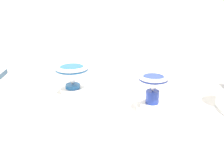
# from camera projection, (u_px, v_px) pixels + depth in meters

# --- Properties ---
(display_platform) EXTENTS (3.61, 0.94, 0.12)m
(display_platform) POSITION_uv_depth(u_px,v_px,m) (113.00, 115.00, 3.07)
(display_platform) COLOR white
(display_platform) RESTS_ON ground_plane
(plinth_block_tall_cobalt) EXTENTS (0.37, 0.31, 0.23)m
(plinth_block_tall_cobalt) POSITION_uv_depth(u_px,v_px,m) (74.00, 103.00, 2.98)
(plinth_block_tall_cobalt) COLOR white
(plinth_block_tall_cobalt) RESTS_ON display_platform
(antique_toilet_tall_cobalt) EXTENTS (0.37, 0.37, 0.33)m
(antique_toilet_tall_cobalt) POSITION_uv_depth(u_px,v_px,m) (72.00, 76.00, 2.86)
(antique_toilet_tall_cobalt) COLOR white
(antique_toilet_tall_cobalt) RESTS_ON plinth_block_tall_cobalt
(plinth_block_pale_glazed) EXTENTS (0.33, 0.32, 0.06)m
(plinth_block_pale_glazed) POSITION_uv_depth(u_px,v_px,m) (152.00, 110.00, 2.98)
(plinth_block_pale_glazed) COLOR white
(plinth_block_pale_glazed) RESTS_ON display_platform
(antique_toilet_pale_glazed) EXTENTS (0.33, 0.33, 0.39)m
(antique_toilet_pale_glazed) POSITION_uv_depth(u_px,v_px,m) (153.00, 86.00, 2.87)
(antique_toilet_pale_glazed) COLOR white
(antique_toilet_pale_glazed) RESTS_ON plinth_block_pale_glazed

